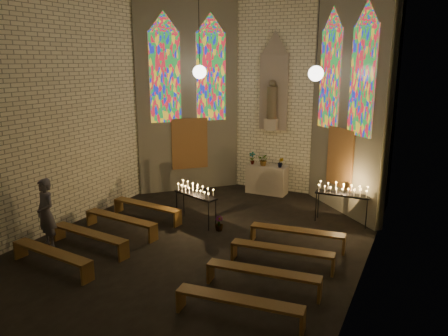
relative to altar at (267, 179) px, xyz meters
The scene contains 18 objects.
floor 5.47m from the altar, 90.00° to the right, with size 12.00×12.00×0.00m, color black.
room 3.83m from the altar, 90.00° to the right, with size 8.22×12.43×7.00m.
altar is the anchor object (origin of this frame).
flower_vase_left 0.91m from the altar, behind, with size 0.24×0.16×0.45m, color #4C723F.
flower_vase_center 0.72m from the altar, 138.48° to the right, with size 0.38×0.33×0.42m, color #4C723F.
flower_vase_right 0.85m from the altar, ahead, with size 0.20×0.16×0.36m, color #4C723F.
aisle_flower_pot 3.90m from the altar, 89.24° to the right, with size 0.23×0.23×0.41m, color #4C723F.
votive_stand_left 3.77m from the altar, 102.46° to the right, with size 1.50×0.81×1.08m.
votive_stand_right 3.52m from the altar, 31.98° to the right, with size 1.51×0.37×1.11m.
pew_left_0 4.59m from the altar, 119.94° to the right, with size 2.37×0.57×0.45m.
pew_right_0 4.59m from the altar, 60.06° to the right, with size 2.37×0.57×0.45m.
pew_left_1 5.66m from the altar, 113.87° to the right, with size 2.37×0.57×0.45m.
pew_right_1 5.66m from the altar, 66.13° to the right, with size 2.37×0.57×0.45m.
pew_left_2 6.77m from the altar, 109.75° to the right, with size 2.37×0.57×0.45m.
pew_right_2 6.77m from the altar, 70.25° to the right, with size 2.37×0.57×0.45m.
pew_left_3 7.91m from the altar, 106.82° to the right, with size 2.37×0.57×0.45m.
pew_right_3 7.91m from the altar, 73.18° to the right, with size 2.37×0.57×0.45m.
visitor 7.50m from the altar, 116.43° to the right, with size 0.64×0.42×1.76m, color #4F4D57.
Camera 1 is at (5.09, -8.52, 4.57)m, focal length 35.00 mm.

